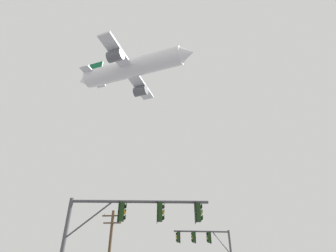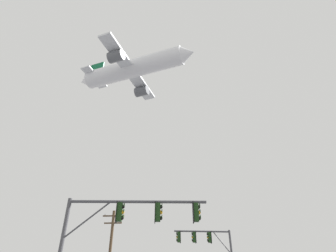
{
  "view_description": "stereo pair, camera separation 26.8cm",
  "coord_description": "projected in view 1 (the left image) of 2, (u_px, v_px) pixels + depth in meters",
  "views": [
    {
      "loc": [
        0.41,
        -5.38,
        1.78
      ],
      "look_at": [
        -1.33,
        17.45,
        15.36
      ],
      "focal_mm": 28.21,
      "sensor_mm": 36.0,
      "label": 1
    },
    {
      "loc": [
        0.68,
        -5.36,
        1.78
      ],
      "look_at": [
        -1.33,
        17.45,
        15.36
      ],
      "focal_mm": 28.21,
      "sensor_mm": 36.0,
      "label": 2
    }
  ],
  "objects": [
    {
      "name": "signal_pole_near",
      "position": [
        127.0,
        223.0,
        13.12
      ],
      "size": [
        7.15,
        1.01,
        5.52
      ],
      "color": "#4C4C51",
      "rests_on": "ground"
    },
    {
      "name": "signal_pole_far",
      "position": [
        208.0,
        246.0,
        24.38
      ],
      "size": [
        5.31,
        1.13,
        6.06
      ],
      "color": "#4C4C51",
      "rests_on": "ground"
    },
    {
      "name": "utility_pole",
      "position": [
        109.0,
        251.0,
        25.08
      ],
      "size": [
        2.2,
        0.28,
        8.08
      ],
      "color": "brown",
      "rests_on": "ground"
    },
    {
      "name": "airplane",
      "position": [
        132.0,
        68.0,
        50.59
      ],
      "size": [
        24.09,
        18.6,
        6.62
      ],
      "color": "white"
    }
  ]
}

